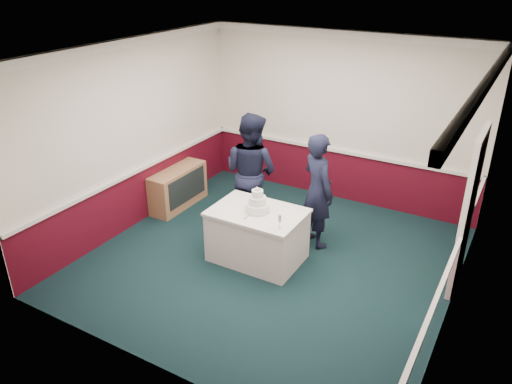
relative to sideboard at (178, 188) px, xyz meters
The scene contains 9 objects.
ground 2.42m from the sideboard, 18.02° to the right, with size 5.00×5.00×0.00m, color #13282E.
room_shell 2.86m from the sideboard, ahead, with size 5.00×5.00×3.00m.
sideboard is the anchor object (origin of this frame).
cake_table 2.24m from the sideboard, 21.34° to the right, with size 1.32×0.92×0.79m.
wedding_cake 2.31m from the sideboard, 21.34° to the right, with size 0.35×0.35×0.36m.
cake_knife 2.34m from the sideboard, 26.28° to the right, with size 0.01×0.22×0.01m, color silver.
champagne_flute 2.87m from the sideboard, 22.95° to the right, with size 0.05×0.05×0.21m.
person_man 1.61m from the sideboard, ahead, with size 0.94×0.73×1.93m, color black.
person_woman 2.70m from the sideboard, ahead, with size 0.65×0.43×1.79m, color black.
Camera 1 is at (2.93, -5.54, 4.06)m, focal length 35.00 mm.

